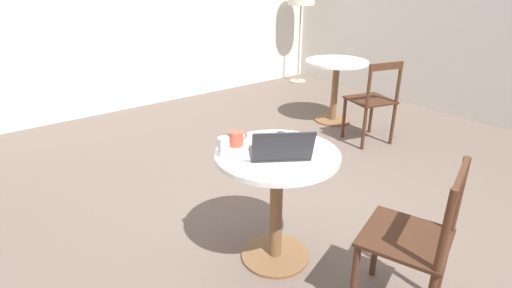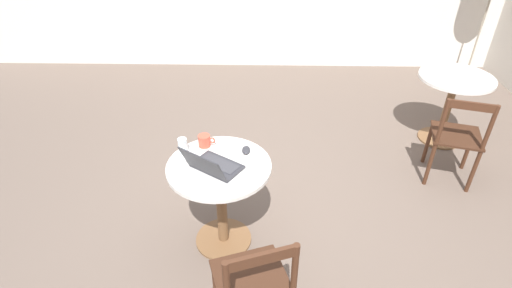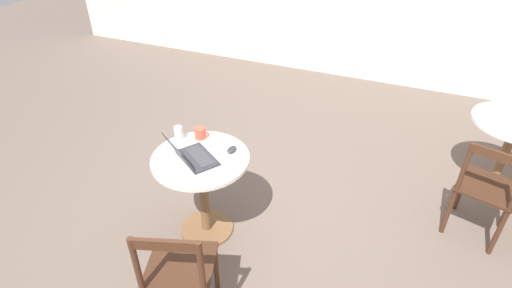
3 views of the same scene
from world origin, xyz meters
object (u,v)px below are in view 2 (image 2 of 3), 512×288
(cafe_table_mid, at_px, (452,94))
(chair_mid_front, at_px, (457,138))
(mug, at_px, (205,141))
(drinking_glass, at_px, (183,146))
(mouse, at_px, (246,150))
(laptop, at_px, (213,165))
(chair_near_front, at_px, (254,287))
(cafe_table_near, at_px, (220,186))

(cafe_table_mid, distance_m, chair_mid_front, 0.72)
(mug, distance_m, drinking_glass, 0.17)
(mouse, bearing_deg, mug, 167.18)
(laptop, xyz_separation_m, mouse, (0.21, 0.22, -0.03))
(chair_near_front, bearing_deg, cafe_table_mid, 49.24)
(cafe_table_mid, height_order, mouse, mouse)
(drinking_glass, bearing_deg, mug, 30.10)
(mug, bearing_deg, chair_mid_front, 15.36)
(cafe_table_near, relative_size, cafe_table_mid, 1.00)
(cafe_table_near, bearing_deg, drinking_glass, 151.52)
(laptop, bearing_deg, chair_mid_front, 23.25)
(cafe_table_near, relative_size, drinking_glass, 6.53)
(mug, bearing_deg, cafe_table_near, -61.42)
(laptop, relative_size, mug, 3.43)
(cafe_table_near, distance_m, mouse, 0.32)
(mouse, bearing_deg, cafe_table_mid, 33.52)
(laptop, bearing_deg, mouse, 46.26)
(chair_near_front, relative_size, chair_mid_front, 1.00)
(cafe_table_near, relative_size, mouse, 7.38)
(mug, bearing_deg, mouse, -12.82)
(cafe_table_mid, distance_m, mug, 2.67)
(cafe_table_near, distance_m, laptop, 0.25)
(chair_mid_front, bearing_deg, cafe_table_near, -157.92)
(chair_mid_front, xyz_separation_m, laptop, (-2.05, -0.88, 0.33))
(drinking_glass, bearing_deg, cafe_table_mid, 28.73)
(cafe_table_near, bearing_deg, chair_mid_front, 22.08)
(cafe_table_near, xyz_separation_m, chair_near_front, (0.26, -0.76, -0.10))
(chair_near_front, relative_size, drinking_glass, 7.81)
(chair_near_front, xyz_separation_m, mouse, (-0.08, 0.92, 0.30))
(chair_mid_front, height_order, drinking_glass, chair_mid_front)
(chair_near_front, distance_m, drinking_glass, 1.10)
(laptop, bearing_deg, cafe_table_mid, 34.95)
(chair_mid_front, distance_m, laptop, 2.26)
(laptop, distance_m, drinking_glass, 0.32)
(chair_near_front, height_order, laptop, laptop)
(cafe_table_mid, bearing_deg, laptop, -145.05)
(cafe_table_near, bearing_deg, mouse, 41.70)
(cafe_table_near, bearing_deg, laptop, -118.15)
(cafe_table_near, relative_size, chair_near_front, 0.84)
(chair_mid_front, xyz_separation_m, mug, (-2.14, -0.59, 0.33))
(cafe_table_near, bearing_deg, mug, 118.58)
(chair_near_front, xyz_separation_m, mug, (-0.38, 0.99, 0.33))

